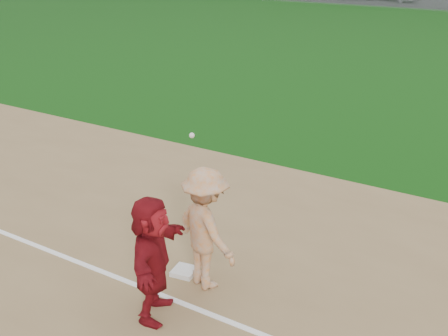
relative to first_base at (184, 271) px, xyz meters
The scene contains 5 objects.
ground 0.27m from the first_base, 154.13° to the left, with size 160.00×160.00×0.00m, color #0F410C.
foul_line 0.73m from the first_base, 108.83° to the right, with size 60.00×0.10×0.01m, color white.
first_base is the anchor object (origin of this frame).
base_runner 1.45m from the first_base, 76.25° to the right, with size 1.76×0.56×1.90m, color maroon.
first_base_play 1.07m from the first_base, ahead, with size 1.47×1.15×2.46m.
Camera 1 is at (5.00, -6.49, 5.16)m, focal length 45.00 mm.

